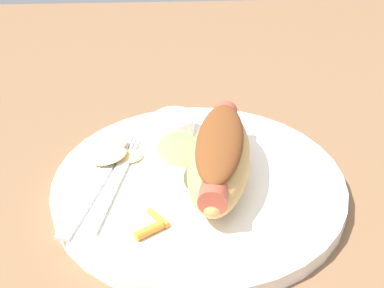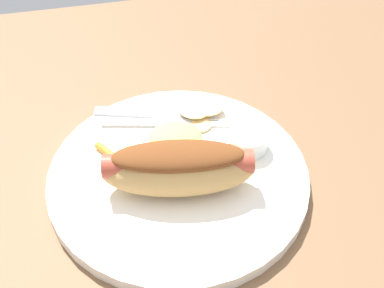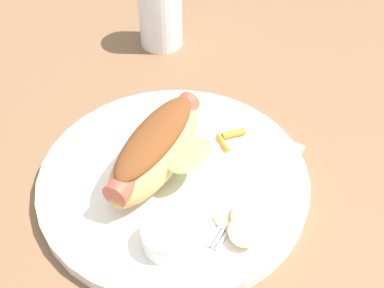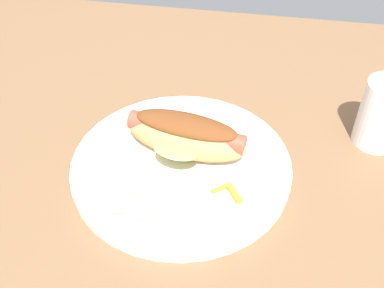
{
  "view_description": "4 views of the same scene",
  "coord_description": "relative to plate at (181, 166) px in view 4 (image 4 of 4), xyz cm",
  "views": [
    {
      "loc": [
        -44.24,
        5.74,
        37.29
      ],
      "look_at": [
        4.83,
        3.45,
        4.89
      ],
      "focal_mm": 54.69,
      "sensor_mm": 36.0,
      "label": 1
    },
    {
      "loc": [
        -4.19,
        -37.65,
        46.96
      ],
      "look_at": [
        4.77,
        3.4,
        5.36
      ],
      "focal_mm": 50.29,
      "sensor_mm": 36.0,
      "label": 2
    },
    {
      "loc": [
        35.77,
        14.99,
        40.5
      ],
      "look_at": [
        2.4,
        4.78,
        6.14
      ],
      "focal_mm": 44.45,
      "sensor_mm": 36.0,
      "label": 3
    },
    {
      "loc": [
        -6.19,
        46.41,
        45.37
      ],
      "look_at": [
        1.71,
        1.97,
        4.25
      ],
      "focal_mm": 43.3,
      "sensor_mm": 36.0,
      "label": 4
    }
  ],
  "objects": [
    {
      "name": "ground_plane",
      "position": [
        -3.04,
        -2.84,
        -1.7
      ],
      "size": [
        120.0,
        90.0,
        1.8
      ],
      "primitive_type": "cube",
      "color": "brown"
    },
    {
      "name": "carrot_garnish",
      "position": [
        -7.16,
        4.64,
        1.2
      ],
      "size": [
        4.23,
        3.37,
        0.89
      ],
      "color": "orange",
      "rests_on": "plate"
    },
    {
      "name": "drinking_cup",
      "position": [
        -26.6,
        -10.9,
        4.19
      ],
      "size": [
        6.43,
        6.43,
        9.99
      ],
      "primitive_type": "cylinder",
      "color": "white",
      "rests_on": "ground_plane"
    },
    {
      "name": "plate",
      "position": [
        0.0,
        0.0,
        0.0
      ],
      "size": [
        29.73,
        29.73,
        1.6
      ],
      "primitive_type": "cylinder",
      "color": "white",
      "rests_on": "ground_plane"
    },
    {
      "name": "fork",
      "position": [
        -0.16,
        8.48,
        1.0
      ],
      "size": [
        16.08,
        4.74,
        0.4
      ],
      "rotation": [
        0.0,
        0.0,
        6.06
      ],
      "color": "silver",
      "rests_on": "plate"
    },
    {
      "name": "sauce_ramekin",
      "position": [
        8.87,
        2.32,
        1.98
      ],
      "size": [
        4.68,
        4.68,
        2.37
      ],
      "primitive_type": "cylinder",
      "color": "white",
      "rests_on": "plate"
    },
    {
      "name": "chips_pile",
      "position": [
        4.65,
        8.78,
        1.48
      ],
      "size": [
        6.67,
        6.33,
        1.34
      ],
      "color": "#EABF7A",
      "rests_on": "plate"
    },
    {
      "name": "hot_dog",
      "position": [
        -0.32,
        -1.9,
        4.03
      ],
      "size": [
        17.39,
        11.11,
        5.94
      ],
      "rotation": [
        0.0,
        0.0,
        6.12
      ],
      "color": "tan",
      "rests_on": "plate"
    },
    {
      "name": "knife",
      "position": [
        -0.99,
        10.51,
        0.98
      ],
      "size": [
        15.09,
        5.63,
        0.36
      ],
      "primitive_type": "cube",
      "rotation": [
        0.0,
        0.0,
        6.0
      ],
      "color": "silver",
      "rests_on": "plate"
    }
  ]
}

